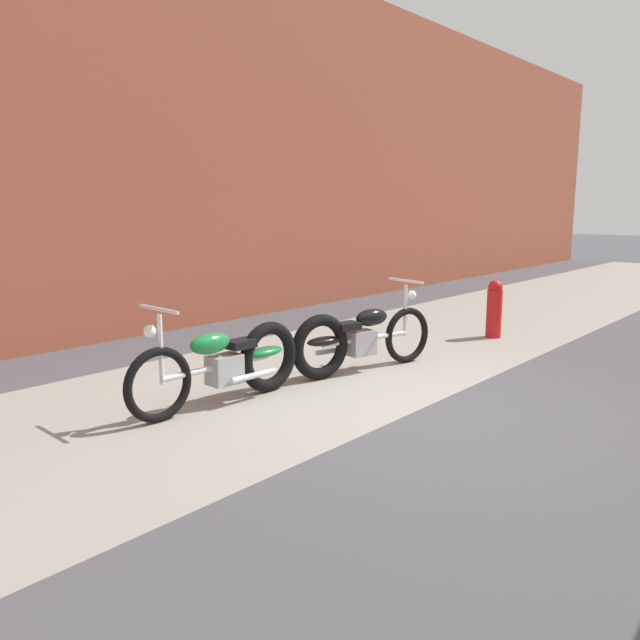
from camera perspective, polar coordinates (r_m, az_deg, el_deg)
name	(u,v)px	position (r m, az deg, el deg)	size (l,w,h in m)	color
ground_plane	(424,408)	(6.10, 9.42, -7.86)	(80.00, 80.00, 0.00)	#47474C
sidewalk_slab	(290,376)	(7.13, -2.70, -5.06)	(36.00, 3.50, 0.01)	gray
brick_building_wall	(109,126)	(9.65, -18.56, 16.34)	(36.00, 0.50, 5.98)	brown
motorcycle_green	(231,362)	(6.16, -8.08, -3.81)	(2.01, 0.58, 1.03)	black
motorcycle_black	(355,339)	(7.18, 3.22, -1.70)	(1.97, 0.74, 1.03)	black
fire_hydrant	(494,309)	(9.45, 15.52, 1.00)	(0.22, 0.22, 0.84)	red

